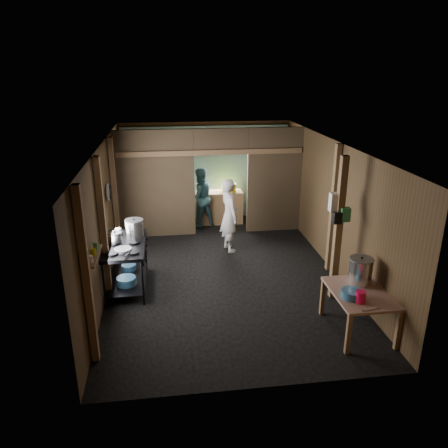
{
  "coord_description": "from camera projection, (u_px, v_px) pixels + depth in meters",
  "views": [
    {
      "loc": [
        -1.05,
        -8.04,
        3.99
      ],
      "look_at": [
        0.0,
        -0.2,
        1.1
      ],
      "focal_mm": 35.02,
      "sensor_mm": 36.0,
      "label": 1
    }
  ],
  "objects": [
    {
      "name": "partition_header",
      "position": [
        221.0,
        141.0,
        10.28
      ],
      "size": [
        1.3,
        0.1,
        0.6
      ],
      "primitive_type": "cube",
      "color": "brown",
      "rests_on": "wall_back"
    },
    {
      "name": "jar_white",
      "position": [
        91.0,
        259.0,
        6.03
      ],
      "size": [
        0.07,
        0.07,
        0.1
      ],
      "primitive_type": "cylinder",
      "color": "silver",
      "rests_on": "wall_shelf"
    },
    {
      "name": "worker_back",
      "position": [
        200.0,
        198.0,
        11.22
      ],
      "size": [
        0.91,
        0.81,
        1.56
      ],
      "primitive_type": "imported",
      "rotation": [
        0.0,
        0.0,
        3.49
      ],
      "color": "#345F68",
      "rests_on": "floor"
    },
    {
      "name": "wall_clock",
      "position": [
        215.0,
        149.0,
        11.53
      ],
      "size": [
        0.2,
        0.03,
        0.2
      ],
      "primitive_type": "cylinder",
      "rotation": [
        1.57,
        0.0,
        0.0
      ],
      "color": "silver",
      "rests_on": "wall_back"
    },
    {
      "name": "post_left_a",
      "position": [
        87.0,
        278.0,
        5.85
      ],
      "size": [
        0.1,
        0.12,
        2.6
      ],
      "primitive_type": "cube",
      "color": "brown",
      "rests_on": "floor"
    },
    {
      "name": "frying_pan",
      "position": [
        123.0,
        250.0,
        7.68
      ],
      "size": [
        0.48,
        0.61,
        0.07
      ],
      "primitive_type": null,
      "rotation": [
        0.0,
        0.0,
        -0.36
      ],
      "color": "gray",
      "rests_on": "gas_range"
    },
    {
      "name": "post_free",
      "position": [
        338.0,
        230.0,
        7.56
      ],
      "size": [
        0.12,
        0.12,
        2.6
      ],
      "primitive_type": "cube",
      "color": "brown",
      "rests_on": "floor"
    },
    {
      "name": "wash_basin",
      "position": [
        352.0,
        294.0,
        6.55
      ],
      "size": [
        0.36,
        0.36,
        0.12
      ],
      "primitive_type": "cylinder",
      "rotation": [
        0.0,
        0.0,
        0.16
      ],
      "color": "#326893",
      "rests_on": "prep_table"
    },
    {
      "name": "partition_left",
      "position": [
        156.0,
        185.0,
        10.42
      ],
      "size": [
        1.85,
        0.1,
        2.6
      ],
      "primitive_type": "cube",
      "color": "brown",
      "rests_on": "floor"
    },
    {
      "name": "stove_pot_large",
      "position": [
        135.0,
        228.0,
        8.33
      ],
      "size": [
        0.46,
        0.46,
        0.35
      ],
      "primitive_type": null,
      "rotation": [
        0.0,
        0.0,
        -0.42
      ],
      "color": "silver",
      "rests_on": "gas_range"
    },
    {
      "name": "post_right",
      "position": [
        333.0,
        209.0,
        8.63
      ],
      "size": [
        0.1,
        0.12,
        2.6
      ],
      "primitive_type": "cube",
      "color": "brown",
      "rests_on": "floor"
    },
    {
      "name": "turquoise_panel",
      "position": [
        206.0,
        173.0,
        11.76
      ],
      "size": [
        4.4,
        0.06,
        2.5
      ],
      "primitive_type": "cube",
      "color": "#72A5A5",
      "rests_on": "wall_back"
    },
    {
      "name": "prep_table",
      "position": [
        358.0,
        311.0,
        6.85
      ],
      "size": [
        0.85,
        1.17,
        0.69
      ],
      "primitive_type": null,
      "color": "#9E6D51",
      "rests_on": "floor"
    },
    {
      "name": "post_left_b",
      "position": [
        103.0,
        231.0,
        7.52
      ],
      "size": [
        0.1,
        0.12,
        2.6
      ],
      "primitive_type": "cube",
      "color": "brown",
      "rests_on": "floor"
    },
    {
      "name": "wall_left",
      "position": [
        105.0,
        216.0,
        8.26
      ],
      "size": [
        0.0,
        7.0,
        2.6
      ],
      "primitive_type": "cube",
      "color": "#47331D",
      "rests_on": "ground"
    },
    {
      "name": "gas_range",
      "position": [
        126.0,
        266.0,
        8.18
      ],
      "size": [
        0.78,
        1.52,
        0.9
      ],
      "primitive_type": null,
      "color": "black",
      "rests_on": "floor"
    },
    {
      "name": "jar_yellow",
      "position": [
        93.0,
        252.0,
        6.26
      ],
      "size": [
        0.08,
        0.08,
        0.1
      ],
      "primitive_type": "cylinder",
      "color": "#B7B30D",
      "rests_on": "wall_shelf"
    },
    {
      "name": "blue_tub_back",
      "position": [
        129.0,
        267.0,
        8.62
      ],
      "size": [
        0.28,
        0.28,
        0.11
      ],
      "primitive_type": "cylinder",
      "color": "#326893",
      "rests_on": "gas_range"
    },
    {
      "name": "ceiling",
      "position": [
        223.0,
        144.0,
        8.09
      ],
      "size": [
        4.5,
        7.0,
        0.0
      ],
      "primitive_type": "cube",
      "color": "#403A34",
      "rests_on": "ground"
    },
    {
      "name": "bag_green",
      "position": [
        345.0,
        214.0,
        7.41
      ],
      "size": [
        0.16,
        0.12,
        0.24
      ],
      "primitive_type": "cube",
      "color": "#308D51",
      "rests_on": "post_free"
    },
    {
      "name": "pink_bucket",
      "position": [
        360.0,
        297.0,
        6.41
      ],
      "size": [
        0.16,
        0.16,
        0.18
      ],
      "primitive_type": "cylinder",
      "rotation": [
        0.0,
        0.0,
        0.05
      ],
      "color": "#F01046",
      "rests_on": "prep_table"
    },
    {
      "name": "floor",
      "position": [
        223.0,
        271.0,
        8.99
      ],
      "size": [
        4.5,
        7.0,
        0.0
      ],
      "primitive_type": "cube",
      "color": "black",
      "rests_on": "ground"
    },
    {
      "name": "wall_shelf",
      "position": [
        94.0,
        256.0,
        6.28
      ],
      "size": [
        0.14,
        0.8,
        0.03
      ],
      "primitive_type": "cube",
      "color": "brown",
      "rests_on": "wall_left"
    },
    {
      "name": "cook",
      "position": [
        229.0,
        215.0,
        9.74
      ],
      "size": [
        0.54,
        0.69,
        1.67
      ],
      "primitive_type": "imported",
      "rotation": [
        0.0,
        0.0,
        1.82
      ],
      "color": "beige",
      "rests_on": "floor"
    },
    {
      "name": "partition_right",
      "position": [
        274.0,
        181.0,
        10.79
      ],
      "size": [
        1.35,
        0.1,
        2.6
      ],
      "primitive_type": "cube",
      "color": "brown",
      "rests_on": "floor"
    },
    {
      "name": "yellow_tub",
      "position": [
        229.0,
        188.0,
        11.47
      ],
      "size": [
        0.37,
        0.37,
        0.21
      ],
      "primitive_type": "cylinder",
      "color": "#B7B30D",
      "rests_on": "back_counter"
    },
    {
      "name": "jar_green",
      "position": [
        95.0,
        246.0,
        6.46
      ],
      "size": [
        0.06,
        0.06,
        0.1
      ],
      "primitive_type": "cylinder",
      "color": "#308D51",
      "rests_on": "wall_shelf"
    },
    {
      "name": "wall_front",
      "position": [
        260.0,
        301.0,
        5.28
      ],
      "size": [
        4.5,
        0.0,
        2.6
      ],
      "primitive_type": "cube",
      "color": "#47331D",
      "rests_on": "ground"
    },
    {
      "name": "pan_lid_big",
      "position": [
        108.0,
        192.0,
        8.52
      ],
      "size": [
        0.03,
        0.34,
        0.34
      ],
      "primitive_type": "cylinder",
      "rotation": [
        0.0,
        1.57,
        0.0
      ],
      "color": "gray",
      "rests_on": "wall_left"
    },
    {
      "name": "stove_saucepan",
      "position": [
        118.0,
        231.0,
        8.5
      ],
      "size": [
        0.19,
        0.19,
        0.1
      ],
      "primitive_type": "cylinder",
      "rotation": [
        0.0,
        0.0,
        0.28
      ],
      "color": "silver",
      "rests_on": "gas_range"
    },
    {
      "name": "back_counter",
      "position": [
        219.0,
        207.0,
        11.62
      ],
      "size": [
        1.2,
        0.5,
        0.85
      ],
      "primitive_type": "cube",
      "color": "brown",
      "rests_on": "floor"
    },
    {
      "name": "cross_beam",
      "position": [
        211.0,
        152.0,
        10.29
      ],
      "size": [
        4.4,
        0.12,
        0.12
      ],
      "primitive_type": "cube",
      "color": "brown",
      "rests_on": "wall_left"
    },
    {
      "name": "post_left_c",
      "position": [
        115.0,
        198.0,
        9.39
      ],
      "size": [
        0.1,
        0.12,
        2.6
      ],
      "primitive_type": "cube",
      "color": "brown",
      "rests_on": "floor"
    },
    {
      "name": "pan_lid_small",
      "position": [
        111.0,
        192.0,
        8.92
      ],
      "size": [
        0.03,
        0.3,
        0.3
      ],
      "primitive_type": "cylinder",
      "rotation": [
        0.0,
        1.57,
        0.0
      ],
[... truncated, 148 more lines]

